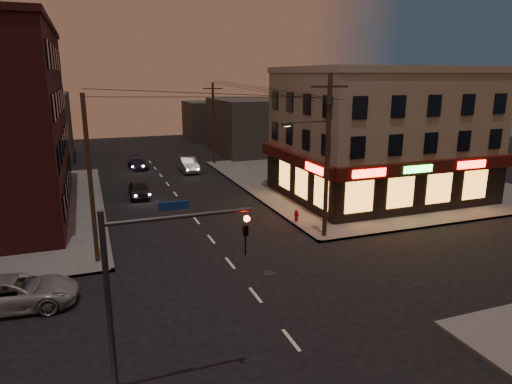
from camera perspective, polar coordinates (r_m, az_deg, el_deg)
name	(u,v)px	position (r m, az deg, el deg)	size (l,w,h in m)	color
ground	(255,295)	(21.90, -0.07, -12.77)	(120.00, 120.00, 0.00)	black
sidewalk_ne	(360,179)	(45.84, 12.89, 1.54)	(24.00, 28.00, 0.15)	#514F4C
pizza_building	(380,133)	(39.26, 15.21, 7.10)	(15.85, 12.85, 10.50)	gray
bg_building_ne_a	(255,126)	(60.33, -0.15, 8.23)	(10.00, 12.00, 7.00)	#3F3D3A
bg_building_nw	(30,127)	(60.89, -26.40, 7.27)	(9.00, 10.00, 8.00)	#3F3D3A
bg_building_ne_b	(212,121)	(73.07, -5.49, 8.85)	(8.00, 8.00, 6.00)	#3F3D3A
utility_pole_main	(326,148)	(27.90, 8.73, 5.50)	(4.20, 0.44, 10.00)	#382619
utility_pole_far	(214,124)	(52.34, -5.33, 8.48)	(0.26, 0.26, 9.00)	#382619
utility_pole_west	(90,181)	(25.34, -20.00, 1.33)	(0.24, 0.24, 9.00)	#382619
traffic_signal	(144,281)	(14.00, -13.84, -10.73)	(4.49, 0.32, 6.47)	#333538
suv_cross	(14,293)	(23.08, -28.01, -11.06)	(2.46, 5.33, 1.48)	#92959A
sedan_near	(139,189)	(39.59, -14.45, 0.33)	(1.61, 3.99, 1.36)	black
sedan_mid	(188,165)	(49.13, -8.46, 3.41)	(1.60, 4.59, 1.51)	slate
sedan_far	(138,163)	(51.75, -14.59, 3.48)	(1.68, 4.14, 1.20)	black
fire_hydrant	(297,215)	(31.75, 5.09, -2.85)	(0.38, 0.38, 0.84)	maroon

